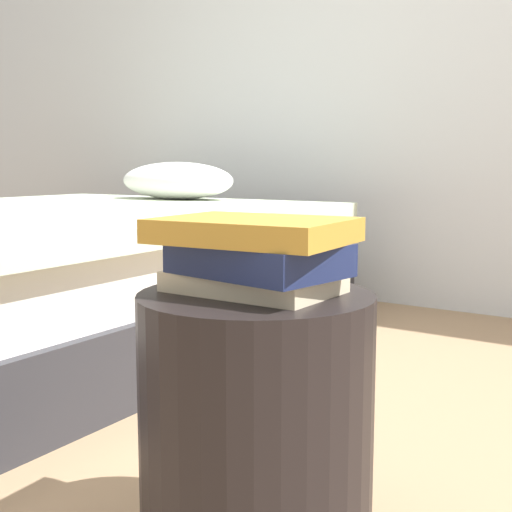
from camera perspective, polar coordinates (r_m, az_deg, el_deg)
bed at (r=2.44m, az=-18.12°, el=-1.60°), size 1.62×2.07×0.62m
side_table at (r=1.07m, az=-0.00°, el=-14.25°), size 0.36×0.36×0.42m
book_cream at (r=1.03m, az=-0.23°, el=-2.17°), size 0.24×0.16×0.03m
book_navy at (r=1.00m, az=0.21°, el=-0.20°), size 0.26×0.20×0.05m
book_ochre at (r=0.99m, az=-0.07°, el=2.16°), size 0.29×0.22×0.04m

